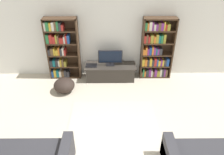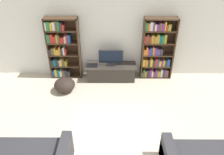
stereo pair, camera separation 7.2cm
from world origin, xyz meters
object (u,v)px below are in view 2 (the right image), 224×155
(bookshelf_right, at_px, (156,50))
(television, at_px, (111,57))
(tv_stand, at_px, (111,72))
(laptop, at_px, (92,65))
(bookshelf_left, at_px, (62,48))
(beanbag_ottoman, at_px, (65,85))

(bookshelf_right, distance_m, television, 1.34)
(tv_stand, height_order, laptop, laptop)
(bookshelf_right, distance_m, tv_stand, 1.48)
(tv_stand, height_order, television, television)
(bookshelf_right, relative_size, laptop, 5.57)
(laptop, bearing_deg, bookshelf_left, 167.64)
(tv_stand, bearing_deg, beanbag_ottoman, -152.77)
(bookshelf_left, bearing_deg, bookshelf_right, -0.09)
(bookshelf_right, height_order, television, bookshelf_right)
(bookshelf_left, height_order, television, bookshelf_left)
(bookshelf_left, distance_m, television, 1.45)
(bookshelf_right, bearing_deg, bookshelf_left, 179.91)
(television, xyz_separation_m, laptop, (-0.55, -0.04, -0.24))
(bookshelf_left, bearing_deg, beanbag_ottoman, -79.30)
(bookshelf_right, distance_m, beanbag_ottoman, 2.81)
(bookshelf_right, relative_size, tv_stand, 1.23)
(television, relative_size, beanbag_ottoman, 1.23)
(bookshelf_left, xyz_separation_m, laptop, (0.88, -0.19, -0.45))
(tv_stand, distance_m, television, 0.48)
(bookshelf_left, xyz_separation_m, bookshelf_right, (2.76, -0.00, -0.04))
(television, bearing_deg, bookshelf_left, 174.02)
(television, height_order, laptop, television)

